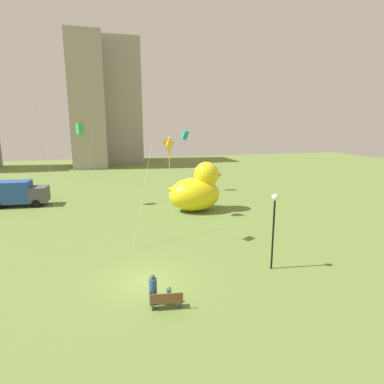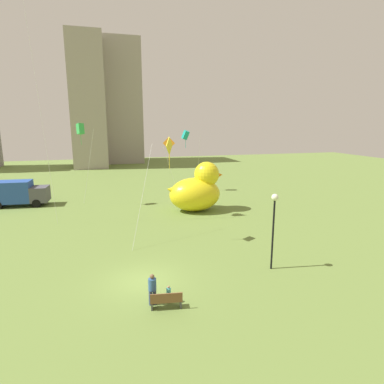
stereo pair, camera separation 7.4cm
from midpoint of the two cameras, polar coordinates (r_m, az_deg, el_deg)
name	(u,v)px [view 2 (the right image)]	position (r m, az deg, el deg)	size (l,w,h in m)	color
ground_plane	(143,281)	(19.77, -8.50, -15.38)	(140.00, 140.00, 0.00)	olive
park_bench	(166,300)	(16.89, -4.45, -18.58)	(1.65, 0.67, 0.90)	brown
person_adult	(152,288)	(17.07, -6.92, -16.54)	(0.41, 0.41, 1.67)	#38476B
person_child	(169,293)	(17.33, -4.04, -17.51)	(0.23, 0.23, 0.95)	silver
giant_inflatable_duck	(197,190)	(33.75, 0.92, 0.32)	(6.23, 4.00, 5.17)	yellow
lamppost	(274,215)	(20.44, 14.44, -3.90)	(0.43, 0.43, 4.89)	black
box_truck	(17,193)	(40.67, -28.62, -0.22)	(6.42, 2.76, 2.85)	#264CA5
city_skyline	(40,100)	(77.17, -25.39, 14.56)	(46.10, 19.08, 30.94)	gray
kite_yellow	(167,150)	(23.75, -4.29, 7.52)	(3.40, 3.83, 8.12)	silver
kite_orange	(169,146)	(33.17, -4.02, 8.22)	(2.12, 1.51, 7.74)	silver
kite_teal	(186,135)	(42.94, -1.09, 10.04)	(2.53, 3.47, 8.26)	silver
kite_green	(80,129)	(36.80, -19.14, 10.48)	(1.81, 1.90, 9.13)	silver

